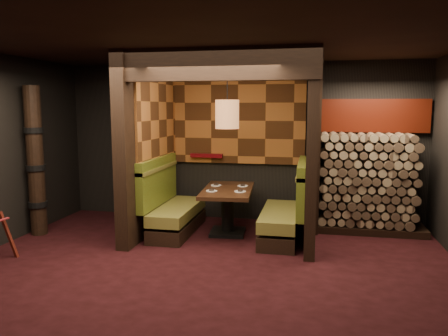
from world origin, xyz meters
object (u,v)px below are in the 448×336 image
at_px(booth_bench_left, 171,208).
at_px(pendant_lamp, 227,114).
at_px(booth_bench_right, 286,214).
at_px(dining_table, 228,203).
at_px(firewood_stack, 372,183).
at_px(totem_column, 35,162).

distance_m(booth_bench_left, pendant_lamp, 1.81).
bearing_deg(booth_bench_right, pendant_lamp, 178.99).
distance_m(dining_table, pendant_lamp, 1.43).
bearing_deg(booth_bench_right, booth_bench_left, 180.00).
xyz_separation_m(booth_bench_left, dining_table, (0.94, 0.07, 0.12)).
bearing_deg(booth_bench_left, firewood_stack, 12.17).
xyz_separation_m(booth_bench_right, dining_table, (-0.96, 0.07, 0.12)).
xyz_separation_m(dining_table, totem_column, (-3.03, -0.62, 0.67)).
bearing_deg(booth_bench_right, firewood_stack, 27.35).
relative_size(booth_bench_right, dining_table, 1.08).
distance_m(totem_column, firewood_stack, 5.49).
relative_size(pendant_lamp, totem_column, 0.47).
bearing_deg(dining_table, pendant_lamp, -90.00).
bearing_deg(firewood_stack, booth_bench_left, -167.83).
xyz_separation_m(booth_bench_right, totem_column, (-3.98, -0.55, 0.79)).
relative_size(booth_bench_right, firewood_stack, 0.92).
height_order(booth_bench_right, pendant_lamp, pendant_lamp).
height_order(pendant_lamp, firewood_stack, pendant_lamp).
bearing_deg(firewood_stack, totem_column, -166.81).
relative_size(booth_bench_right, pendant_lamp, 1.42).
relative_size(dining_table, totem_column, 0.62).
bearing_deg(firewood_stack, booth_bench_right, -152.65).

